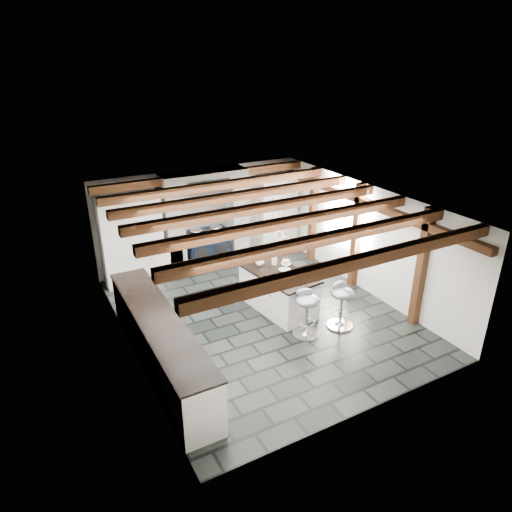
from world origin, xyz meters
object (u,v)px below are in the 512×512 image
kitchen_island (278,290)px  bar_stool_near (341,300)px  range_cooker (207,247)px  bar_stool_far (307,307)px

kitchen_island → bar_stool_near: (0.68, -1.12, 0.14)m
bar_stool_near → range_cooker: bearing=112.5°
kitchen_island → bar_stool_far: kitchen_island is taller
kitchen_island → bar_stool_near: bearing=-66.1°
range_cooker → kitchen_island: kitchen_island is taller
range_cooker → bar_stool_far: 3.66m
kitchen_island → bar_stool_far: size_ratio=1.93×
bar_stool_far → bar_stool_near: bearing=15.6°
range_cooker → kitchen_island: size_ratio=0.57×
range_cooker → bar_stool_near: 3.87m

